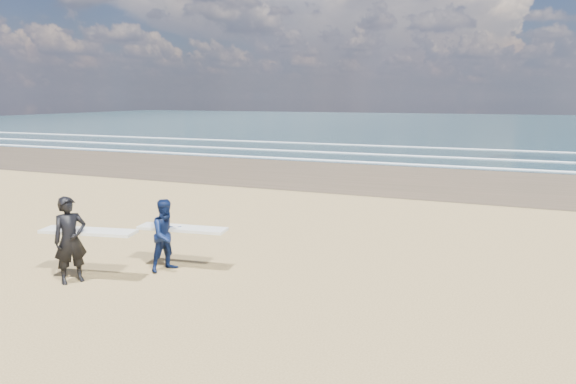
% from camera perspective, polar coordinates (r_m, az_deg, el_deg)
% --- Properties ---
extents(surfer_near, '(2.26, 1.25, 1.96)m').
position_cam_1_polar(surfer_near, '(12.45, -22.85, -4.84)').
color(surfer_near, black).
rests_on(surfer_near, ground).
extents(surfer_far, '(2.25, 1.28, 1.74)m').
position_cam_1_polar(surfer_far, '(12.62, -13.16, -4.62)').
color(surfer_far, '#0A173D').
rests_on(surfer_far, ground).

